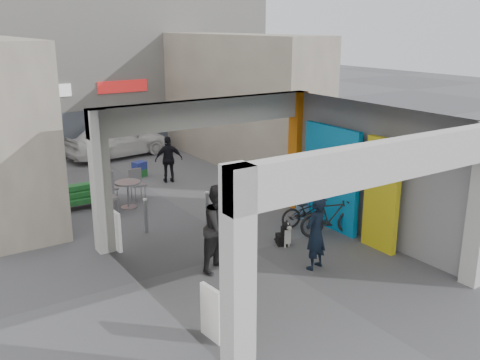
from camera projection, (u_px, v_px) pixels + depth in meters
ground at (252, 251)px, 13.15m from camera, size 90.00×90.00×0.00m
arcade_canopy at (292, 164)px, 12.12m from camera, size 6.40×6.45×6.40m
far_building at (71, 57)px, 23.26m from camera, size 18.00×4.08×8.00m
plaza_bldg_right at (239, 100)px, 20.83m from camera, size 2.00×9.00×5.00m
bollard_left at (146, 216)px, 14.18m from camera, size 0.09×0.09×0.92m
bollard_center at (207, 208)px, 14.85m from camera, size 0.09×0.09×0.90m
bollard_right at (253, 199)px, 15.68m from camera, size 0.09×0.09×0.86m
advert_board_near at (211, 313)px, 9.35m from camera, size 0.15×0.56×1.00m
advert_board_far at (116, 230)px, 13.10m from camera, size 0.12×0.55×1.00m
cafe_set at (121, 195)px, 16.34m from camera, size 1.61×1.30×0.98m
produce_stand at (81, 199)px, 16.14m from camera, size 1.07×0.58×0.70m
crate_stack at (140, 169)px, 19.44m from camera, size 0.55×0.49×0.56m
border_collie at (284, 235)px, 13.39m from camera, size 0.26×0.50×0.70m
man_with_dog at (316, 233)px, 11.99m from camera, size 0.71×0.56×1.71m
man_back_turned at (220, 228)px, 11.92m from camera, size 1.20×1.10×1.99m
man_elderly at (304, 193)px, 15.20m from camera, size 0.74×0.50×1.46m
man_crates at (169, 159)px, 18.64m from camera, size 1.03×0.66×1.63m
bicycle_front at (309, 210)px, 14.69m from camera, size 1.75×0.92×0.88m
bicycle_rear at (331, 217)px, 13.96m from camera, size 1.78×0.99×1.03m
white_van at (117, 140)px, 22.24m from camera, size 4.40×2.22×1.44m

